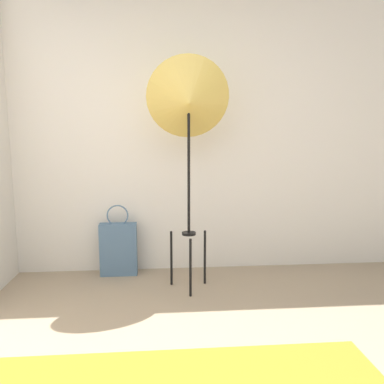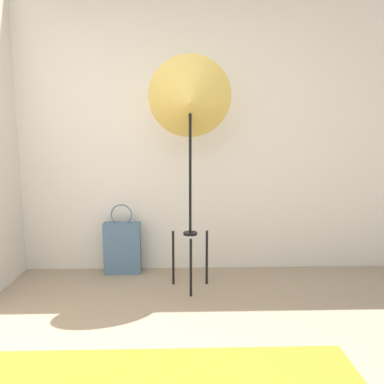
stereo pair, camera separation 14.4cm
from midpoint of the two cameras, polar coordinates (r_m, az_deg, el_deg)
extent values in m
cube|color=silver|center=(3.42, -6.60, 9.53)|extent=(8.00, 0.05, 2.60)
cylinder|color=black|center=(2.94, -1.67, -11.48)|extent=(0.02, 0.02, 0.46)
cylinder|color=black|center=(3.17, -4.48, -10.03)|extent=(0.02, 0.02, 0.46)
cylinder|color=black|center=(3.18, 0.66, -9.92)|extent=(0.02, 0.02, 0.46)
cylinder|color=black|center=(3.03, -1.85, -6.34)|extent=(0.11, 0.11, 0.02)
cylinder|color=black|center=(2.94, -1.90, 3.59)|extent=(0.02, 0.02, 1.05)
cone|color=#D1B251|center=(2.94, -1.95, 13.83)|extent=(0.66, 0.38, 0.68)
cube|color=slate|center=(3.45, -12.31, -8.53)|extent=(0.33, 0.11, 0.47)
torus|color=slate|center=(3.38, -12.48, -3.53)|extent=(0.19, 0.01, 0.19)
camera|label=1|loc=(0.07, -91.50, -0.22)|focal=35.00mm
camera|label=2|loc=(0.07, 88.50, 0.22)|focal=35.00mm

